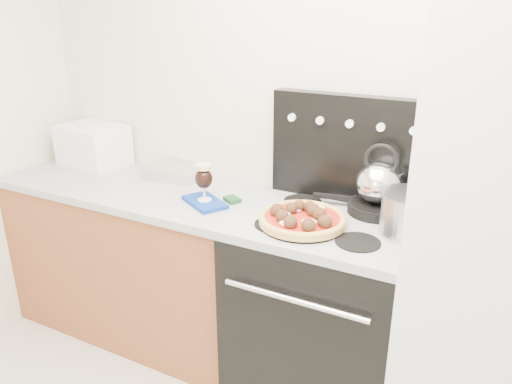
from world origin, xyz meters
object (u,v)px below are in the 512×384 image
Objects in this scene: base_cabinet at (141,260)px; beer_glass at (204,182)px; pizza at (302,217)px; tea_kettle at (380,179)px; oven_mitt at (205,202)px; skillet at (377,208)px; stove_body at (322,314)px; fridge at (506,251)px; toaster_oven at (93,145)px; stock_pot at (410,216)px; pizza_pan at (302,224)px.

base_cabinet is 7.95× the size of beer_glass.
pizza is 0.39m from tea_kettle.
oven_mitt is 0.90× the size of skillet.
fridge reaches higher than stove_body.
stock_pot is (1.87, -0.16, -0.01)m from toaster_oven.
pizza reaches higher than base_cabinet.
pizza_pan reaches higher than base_cabinet.
pizza reaches higher than oven_mitt.
pizza is 1.41× the size of skillet.
tea_kettle reaches higher than pizza.
pizza is (-0.08, -0.10, 0.52)m from stove_body.
toaster_oven is at bearing -179.60° from tea_kettle.
pizza is at bearing -5.31° from beer_glass.
stock_pot reaches higher than pizza_pan.
toaster_oven is (-2.23, 0.20, 0.07)m from fridge.
oven_mitt is 1.02× the size of tea_kettle.
oven_mitt is 0.80m from skillet.
beer_glass reaches higher than stove_body.
tea_kettle reaches higher than toaster_oven.
tea_kettle is (-0.53, 0.21, 0.13)m from fridge.
beer_glass is 0.70× the size of skillet.
toaster_oven is 0.95m from beer_glass.
toaster_oven reaches higher than stock_pot.
stove_body reaches higher than base_cabinet.
fridge is 8.09× the size of oven_mitt.
tea_kettle is (-0.00, 0.00, 0.14)m from skillet.
pizza is (0.52, -0.05, 0.05)m from oven_mitt.
stock_pot is (0.34, 0.01, 0.56)m from stove_body.
stock_pot is at bearing -0.43° from base_cabinet.
toaster_oven is (-0.42, 0.15, 0.59)m from base_cabinet.
skillet is (0.77, 0.23, -0.07)m from beer_glass.
stove_body is at bearing -132.30° from tea_kettle.
pizza_pan is 0.40m from tea_kettle.
skillet is at bearing 158.94° from fridge.
base_cabinet is 5.56× the size of skillet.
fridge is 8.27× the size of tea_kettle.
tea_kettle is 0.98× the size of stock_pot.
tea_kettle is (0.24, 0.28, 0.12)m from pizza.
beer_glass is at bearing -175.19° from stove_body.
beer_glass is at bearing 174.69° from pizza.
toaster_oven reaches higher than pizza.
oven_mitt is at bearing -8.09° from toaster_oven.
pizza is at bearing -164.84° from stock_pot.
fridge is 10.41× the size of beer_glass.
stock_pot is (0.94, 0.06, 0.09)m from oven_mitt.
stock_pot is (0.17, -0.17, -0.08)m from tea_kettle.
beer_glass is 0.53m from pizza_pan.
skillet is at bearing 16.75° from oven_mitt.
skillet is at bearing 47.39° from stove_body.
stove_body is at bearing 51.59° from pizza_pan.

